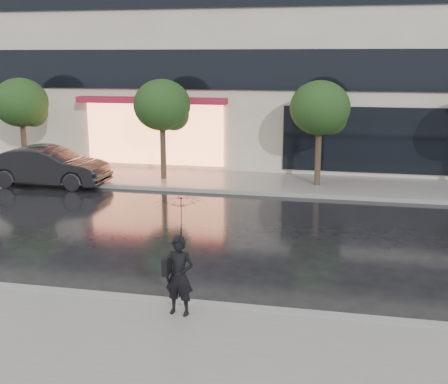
# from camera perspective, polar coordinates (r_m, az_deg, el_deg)

# --- Properties ---
(ground) EXTENTS (120.00, 120.00, 0.00)m
(ground) POSITION_cam_1_polar(r_m,az_deg,el_deg) (12.40, -7.00, -9.29)
(ground) COLOR black
(ground) RESTS_ON ground
(sidewalk_near) EXTENTS (60.00, 4.50, 0.12)m
(sidewalk_near) POSITION_cam_1_polar(r_m,az_deg,el_deg) (9.67, -13.42, -16.13)
(sidewalk_near) COLOR slate
(sidewalk_near) RESTS_ON ground
(sidewalk_far) EXTENTS (60.00, 3.50, 0.12)m
(sidewalk_far) POSITION_cam_1_polar(r_m,az_deg,el_deg) (21.90, 1.57, 1.06)
(sidewalk_far) COLOR slate
(sidewalk_far) RESTS_ON ground
(curb_near) EXTENTS (60.00, 0.25, 0.14)m
(curb_near) POSITION_cam_1_polar(r_m,az_deg,el_deg) (11.51, -8.63, -10.83)
(curb_near) COLOR gray
(curb_near) RESTS_ON ground
(curb_far) EXTENTS (60.00, 0.25, 0.14)m
(curb_far) POSITION_cam_1_polar(r_m,az_deg,el_deg) (20.22, 0.69, 0.04)
(curb_far) COLOR gray
(curb_far) RESTS_ON ground
(tree_far_west) EXTENTS (2.20, 2.20, 3.99)m
(tree_far_west) POSITION_cam_1_polar(r_m,az_deg,el_deg) (24.47, -19.78, 8.38)
(tree_far_west) COLOR #33261C
(tree_far_west) RESTS_ON ground
(tree_mid_west) EXTENTS (2.20, 2.20, 3.99)m
(tree_mid_west) POSITION_cam_1_polar(r_m,az_deg,el_deg) (21.96, -6.14, 8.58)
(tree_mid_west) COLOR #33261C
(tree_mid_west) RESTS_ON ground
(tree_mid_east) EXTENTS (2.20, 2.20, 3.99)m
(tree_mid_east) POSITION_cam_1_polar(r_m,az_deg,el_deg) (20.92, 9.88, 8.22)
(tree_mid_east) COLOR #33261C
(tree_mid_east) RESTS_ON ground
(parked_car) EXTENTS (4.59, 1.63, 1.51)m
(parked_car) POSITION_cam_1_polar(r_m,az_deg,el_deg) (22.31, -17.44, 2.49)
(parked_car) COLOR black
(parked_car) RESTS_ON ground
(pedestrian_with_umbrella) EXTENTS (1.11, 1.12, 2.29)m
(pedestrian_with_umbrella) POSITION_cam_1_polar(r_m,az_deg,el_deg) (10.17, -4.45, -4.27)
(pedestrian_with_umbrella) COLOR black
(pedestrian_with_umbrella) RESTS_ON sidewalk_near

